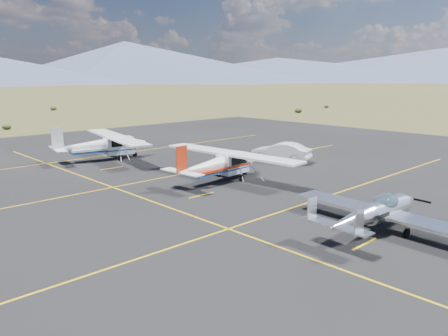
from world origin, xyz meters
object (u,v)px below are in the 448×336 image
aircraft_cessna (220,163)px  aircraft_plain (103,145)px  sedan (281,152)px  aircraft_low_wing (377,212)px

aircraft_cessna → aircraft_plain: bearing=94.6°
aircraft_cessna → sedan: bearing=6.2°
aircraft_low_wing → aircraft_plain: size_ratio=0.79×
aircraft_low_wing → sedan: aircraft_low_wing is taller
aircraft_plain → aircraft_low_wing: bearing=-78.0°
aircraft_plain → sedan: bearing=-35.5°
aircraft_plain → sedan: size_ratio=2.43×
aircraft_cessna → aircraft_plain: 12.92m
aircraft_low_wing → aircraft_cessna: size_ratio=0.83×
aircraft_low_wing → aircraft_plain: bearing=93.8°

